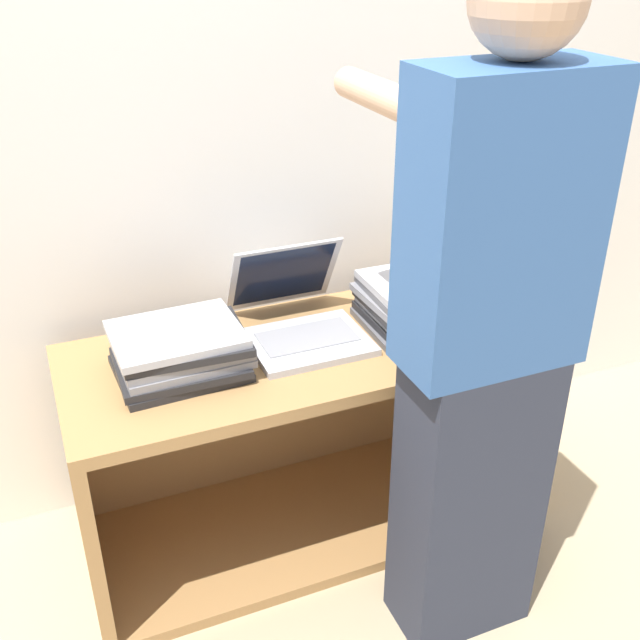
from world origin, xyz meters
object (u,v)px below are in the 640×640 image
Objects in this scene: laptop_stack_left at (180,351)px; laptop_stack_right at (421,301)px; person at (485,344)px; laptop_open at (300,319)px.

laptop_stack_left is 1.00× the size of laptop_stack_right.
person is at bearing -38.25° from laptop_stack_left.
laptop_stack_left is at bearing 141.75° from person.
laptop_open reaches higher than laptop_stack_left.
laptop_stack_left is at bearing 179.98° from laptop_stack_right.
person is at bearing -65.80° from laptop_open.
laptop_open is at bearing 10.35° from laptop_stack_left.
laptop_open is 0.36m from laptop_stack_right.
laptop_stack_right is at bearing -10.48° from laptop_open.
laptop_stack_right is (0.35, -0.07, 0.02)m from laptop_open.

